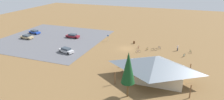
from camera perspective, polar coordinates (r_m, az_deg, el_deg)
ground at (r=59.46m, az=4.09°, el=0.43°), size 160.00×160.00×0.00m
parking_lot_asphalt at (r=71.17m, az=-16.77°, el=3.06°), size 33.40×33.17×0.05m
bike_pavilion at (r=41.89m, az=12.15°, el=-4.59°), size 14.56×9.71×5.25m
trash_bin at (r=63.77m, az=6.34°, el=2.21°), size 0.60×0.60×0.90m
lot_sign at (r=65.41m, az=-1.16°, el=3.70°), size 0.56×0.08×2.20m
pine_west at (r=34.33m, az=4.68°, el=-5.13°), size 2.46×2.46×8.62m
bicycle_blue_lone_west at (r=60.63m, az=13.43°, el=0.66°), size 0.92×1.44×0.80m
bicycle_purple_mid_cluster at (r=56.45m, az=7.51°, el=-0.42°), size 1.25×1.29×0.86m
bicycle_black_edge_south at (r=58.80m, az=11.92°, el=0.17°), size 1.63×0.75×0.86m
bicycle_green_near_porch at (r=60.08m, az=21.55°, el=-0.46°), size 0.58×1.67×0.79m
bicycle_teal_edge_north at (r=56.78m, az=19.92°, el=-1.46°), size 0.67×1.52×0.79m
bicycle_yellow_yard_front at (r=58.74m, az=9.98°, el=0.27°), size 0.56×1.63×0.83m
bicycle_red_yard_left at (r=59.56m, az=7.57°, el=0.72°), size 0.48×1.73×0.88m
car_blue_second_row at (r=79.52m, az=-21.26°, el=4.86°), size 4.70×2.67×1.33m
car_silver_front_row at (r=57.35m, az=-12.99°, el=-0.06°), size 4.85×2.84×1.40m
car_tan_mid_lot at (r=74.17m, az=-23.19°, el=3.51°), size 4.40×2.14×1.32m
car_maroon_far_end at (r=70.55m, az=-11.19°, el=4.01°), size 4.68×1.93×1.36m
visitor_near_lot at (r=60.26m, az=18.24°, el=0.58°), size 0.36×0.36×1.72m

